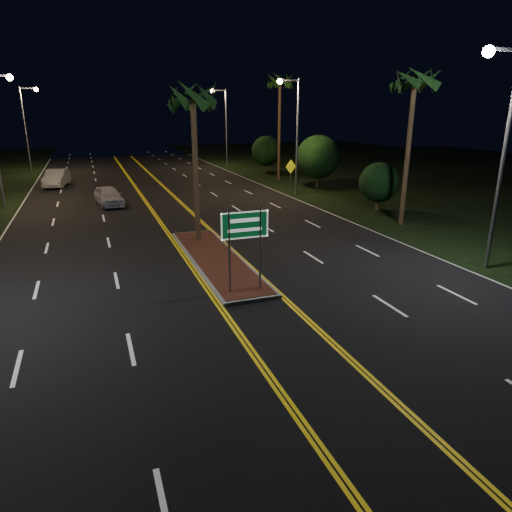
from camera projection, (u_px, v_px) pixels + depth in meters
name	position (u px, v px, depth m)	size (l,w,h in m)	color
ground	(273.00, 325.00, 14.82)	(120.00, 120.00, 0.00)	black
grass_right	(451.00, 178.00, 46.99)	(40.00, 110.00, 0.01)	black
median_island	(216.00, 259.00, 21.05)	(2.25, 10.25, 0.17)	gray
highway_sign	(245.00, 233.00, 16.59)	(1.80, 0.08, 3.20)	gray
streetlight_left_far	(28.00, 120.00, 48.96)	(1.91, 0.44, 9.00)	gray
streetlight_right_near	(500.00, 136.00, 18.35)	(1.91, 0.44, 9.00)	gray
streetlight_right_mid	(293.00, 123.00, 36.24)	(1.91, 0.44, 9.00)	gray
streetlight_right_far	(223.00, 119.00, 54.12)	(1.91, 0.44, 9.00)	gray
palm_median	(193.00, 97.00, 21.98)	(2.40, 2.40, 8.30)	#382819
palm_right_near	(415.00, 81.00, 25.34)	(2.40, 2.40, 9.30)	#382819
palm_right_far	(280.00, 82.00, 43.04)	(2.40, 2.40, 10.30)	#382819
shrub_near	(379.00, 182.00, 31.16)	(2.70, 2.70, 3.30)	#382819
shrub_mid	(318.00, 157.00, 40.03)	(3.78, 3.78, 4.62)	#382819
shrub_far	(266.00, 151.00, 50.81)	(3.24, 3.24, 3.96)	#382819
car_near	(108.00, 194.00, 33.19)	(2.07, 4.84, 1.61)	silver
car_far	(56.00, 177.00, 41.36)	(2.31, 5.38, 1.79)	silver
warning_sign	(291.00, 171.00, 38.08)	(1.09, 0.42, 2.74)	gray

